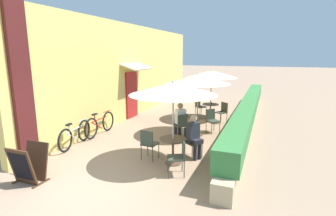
{
  "coord_description": "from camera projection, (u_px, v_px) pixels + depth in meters",
  "views": [
    {
      "loc": [
        3.44,
        -4.22,
        2.91
      ],
      "look_at": [
        0.15,
        4.34,
        1.0
      ],
      "focal_mm": 28.0,
      "sensor_mm": 36.0,
      "label": 1
    }
  ],
  "objects": [
    {
      "name": "ground_plane",
      "position": [
        90.0,
        191.0,
        5.65
      ],
      "size": [
        120.0,
        120.0,
        0.0
      ],
      "primitive_type": "plane",
      "color": "#9E7F66"
    },
    {
      "name": "cafe_facade_wall",
      "position": [
        134.0,
        71.0,
        12.38
      ],
      "size": [
        0.98,
        13.98,
        4.2
      ],
      "color": "#E0CC6B",
      "rests_on": "ground_plane"
    },
    {
      "name": "planter_hedge",
      "position": [
        248.0,
        112.0,
        10.87
      ],
      "size": [
        0.6,
        12.98,
        1.01
      ],
      "color": "tan",
      "rests_on": "ground_plane"
    },
    {
      "name": "patio_table_near",
      "position": [
        173.0,
        146.0,
        6.98
      ],
      "size": [
        0.72,
        0.72,
        0.7
      ],
      "color": "brown",
      "rests_on": "ground_plane"
    },
    {
      "name": "patio_umbrella_near",
      "position": [
        173.0,
        88.0,
        6.66
      ],
      "size": [
        2.27,
        2.27,
        2.24
      ],
      "color": "#B7B7BC",
      "rests_on": "ground_plane"
    },
    {
      "name": "cafe_chair_near_left",
      "position": [
        149.0,
        142.0,
        7.2
      ],
      "size": [
        0.43,
        0.43,
        0.87
      ],
      "rotation": [
        0.0,
        0.0,
        6.21
      ],
      "color": "#384238",
      "rests_on": "ground_plane"
    },
    {
      "name": "cafe_chair_near_right",
      "position": [
        179.0,
        155.0,
        6.3
      ],
      "size": [
        0.53,
        0.53,
        0.87
      ],
      "rotation": [
        0.0,
        0.0,
        8.3
      ],
      "color": "#384238",
      "rests_on": "ground_plane"
    },
    {
      "name": "cafe_chair_near_back",
      "position": [
        191.0,
        140.0,
        7.43
      ],
      "size": [
        0.56,
        0.56,
        0.87
      ],
      "rotation": [
        0.0,
        0.0,
        10.4
      ],
      "color": "#384238",
      "rests_on": "ground_plane"
    },
    {
      "name": "seated_patron_near_back",
      "position": [
        194.0,
        135.0,
        7.3
      ],
      "size": [
        0.51,
        0.49,
        1.25
      ],
      "rotation": [
        0.0,
        0.0,
        10.4
      ],
      "color": "#23232D",
      "rests_on": "ground_plane"
    },
    {
      "name": "patio_table_mid",
      "position": [
        197.0,
        122.0,
        9.43
      ],
      "size": [
        0.72,
        0.72,
        0.7
      ],
      "color": "brown",
      "rests_on": "ground_plane"
    },
    {
      "name": "patio_umbrella_mid",
      "position": [
        198.0,
        79.0,
        9.12
      ],
      "size": [
        2.27,
        2.27,
        2.24
      ],
      "color": "#B7B7BC",
      "rests_on": "ground_plane"
    },
    {
      "name": "cafe_chair_mid_left",
      "position": [
        212.0,
        119.0,
        9.8
      ],
      "size": [
        0.57,
        0.57,
        0.87
      ],
      "rotation": [
        0.0,
        0.0,
        3.97
      ],
      "color": "#384238",
      "rests_on": "ground_plane"
    },
    {
      "name": "cafe_chair_mid_right",
      "position": [
        181.0,
        124.0,
        9.06
      ],
      "size": [
        0.57,
        0.57,
        0.87
      ],
      "rotation": [
        0.0,
        0.0,
        7.11
      ],
      "color": "#384238",
      "rests_on": "ground_plane"
    },
    {
      "name": "seated_patron_mid_right",
      "position": [
        180.0,
        119.0,
        9.12
      ],
      "size": [
        0.51,
        0.51,
        1.25
      ],
      "rotation": [
        0.0,
        0.0,
        7.11
      ],
      "color": "#23232D",
      "rests_on": "ground_plane"
    },
    {
      "name": "patio_table_far",
      "position": [
        210.0,
        109.0,
        11.73
      ],
      "size": [
        0.72,
        0.72,
        0.7
      ],
      "color": "brown",
      "rests_on": "ground_plane"
    },
    {
      "name": "patio_umbrella_far",
      "position": [
        212.0,
        74.0,
        11.41
      ],
      "size": [
        2.27,
        2.27,
        2.24
      ],
      "color": "#B7B7BC",
      "rests_on": "ground_plane"
    },
    {
      "name": "cafe_chair_far_left",
      "position": [
        222.0,
        111.0,
        11.17
      ],
      "size": [
        0.56,
        0.56,
        0.87
      ],
      "rotation": [
        0.0,
        0.0,
        8.75
      ],
      "color": "#384238",
      "rests_on": "ground_plane"
    },
    {
      "name": "cafe_chair_far_right",
      "position": [
        199.0,
        106.0,
        12.27
      ],
      "size": [
        0.56,
        0.56,
        0.87
      ],
      "rotation": [
        0.0,
        0.0,
        11.9
      ],
      "color": "#384238",
      "rests_on": "ground_plane"
    },
    {
      "name": "coffee_cup_far",
      "position": [
        211.0,
        103.0,
        11.61
      ],
      "size": [
        0.07,
        0.07,
        0.09
      ],
      "color": "#232328",
      "rests_on": "patio_table_far"
    },
    {
      "name": "bicycle_leaning",
      "position": [
        75.0,
        135.0,
        8.35
      ],
      "size": [
        0.32,
        1.79,
        0.81
      ],
      "rotation": [
        0.0,
        0.0,
        0.15
      ],
      "color": "black",
      "rests_on": "ground_plane"
    },
    {
      "name": "bicycle_second",
      "position": [
        100.0,
        124.0,
        9.51
      ],
      "size": [
        0.12,
        1.83,
        0.85
      ],
      "rotation": [
        0.0,
        0.0,
        0.03
      ],
      "color": "black",
      "rests_on": "ground_plane"
    },
    {
      "name": "menu_board",
      "position": [
        29.0,
        164.0,
        5.98
      ],
      "size": [
        0.67,
        0.63,
        0.89
      ],
      "rotation": [
        0.0,
        0.0,
        0.01
      ],
      "color": "#422819",
      "rests_on": "ground_plane"
    }
  ]
}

